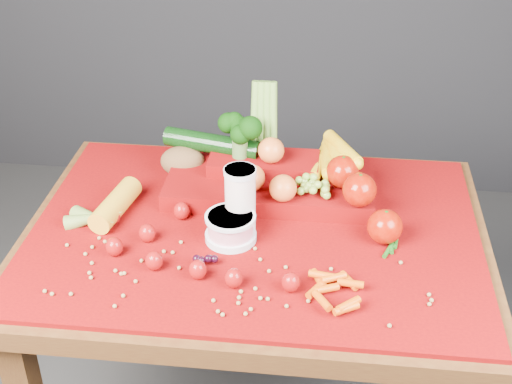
# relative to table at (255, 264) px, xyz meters

# --- Properties ---
(table) EXTENTS (1.10, 0.80, 0.75)m
(table) POSITION_rel_table_xyz_m (0.00, 0.00, 0.00)
(table) COLOR #36190C
(table) RESTS_ON ground
(red_cloth) EXTENTS (1.05, 0.75, 0.01)m
(red_cloth) POSITION_rel_table_xyz_m (0.00, 0.00, 0.10)
(red_cloth) COLOR #790604
(red_cloth) RESTS_ON table
(milk_glass) EXTENTS (0.08, 0.08, 0.16)m
(milk_glass) POSITION_rel_table_xyz_m (-0.03, -0.01, 0.19)
(milk_glass) COLOR silver
(milk_glass) RESTS_ON red_cloth
(yogurt_bowl) EXTENTS (0.12, 0.12, 0.07)m
(yogurt_bowl) POSITION_rel_table_xyz_m (-0.05, -0.05, 0.14)
(yogurt_bowl) COLOR silver
(yogurt_bowl) RESTS_ON red_cloth
(strawberry_scatter) EXTENTS (0.48, 0.28, 0.05)m
(strawberry_scatter) POSITION_rel_table_xyz_m (-0.16, -0.13, 0.13)
(strawberry_scatter) COLOR #960C00
(strawberry_scatter) RESTS_ON red_cloth
(dark_grape_cluster) EXTENTS (0.06, 0.05, 0.03)m
(dark_grape_cluster) POSITION_rel_table_xyz_m (-0.09, -0.17, 0.12)
(dark_grape_cluster) COLOR black
(dark_grape_cluster) RESTS_ON red_cloth
(soybean_scatter) EXTENTS (0.84, 0.24, 0.01)m
(soybean_scatter) POSITION_rel_table_xyz_m (0.00, -0.20, 0.11)
(soybean_scatter) COLOR olive
(soybean_scatter) RESTS_ON red_cloth
(corn_ear) EXTENTS (0.21, 0.25, 0.06)m
(corn_ear) POSITION_rel_table_xyz_m (-0.37, -0.01, 0.13)
(corn_ear) COLOR gold
(corn_ear) RESTS_ON red_cloth
(potato) EXTENTS (0.12, 0.09, 0.08)m
(potato) POSITION_rel_table_xyz_m (-0.22, 0.22, 0.15)
(potato) COLOR brown
(potato) RESTS_ON red_cloth
(baby_carrot_pile) EXTENTS (0.18, 0.17, 0.03)m
(baby_carrot_pile) POSITION_rel_table_xyz_m (0.20, -0.23, 0.12)
(baby_carrot_pile) COLOR #C84907
(baby_carrot_pile) RESTS_ON red_cloth
(green_bean_pile) EXTENTS (0.14, 0.12, 0.01)m
(green_bean_pile) POSITION_rel_table_xyz_m (0.33, -0.01, 0.11)
(green_bean_pile) COLOR #165112
(green_bean_pile) RESTS_ON red_cloth
(produce_mound) EXTENTS (0.61, 0.36, 0.27)m
(produce_mound) POSITION_rel_table_xyz_m (0.05, 0.15, 0.17)
(produce_mound) COLOR #790604
(produce_mound) RESTS_ON red_cloth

